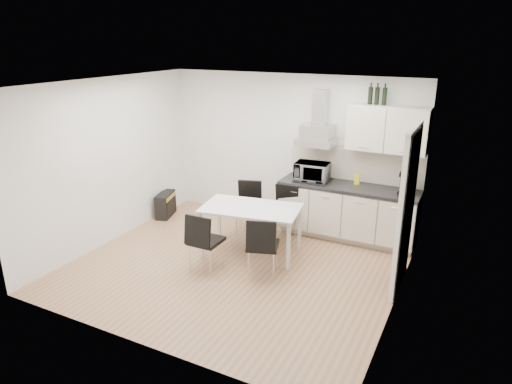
% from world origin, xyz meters
% --- Properties ---
extents(ground, '(4.50, 4.50, 0.00)m').
position_xyz_m(ground, '(0.00, 0.00, 0.00)').
color(ground, tan).
rests_on(ground, ground).
extents(wall_back, '(4.50, 0.10, 2.60)m').
position_xyz_m(wall_back, '(0.00, 2.00, 1.30)').
color(wall_back, silver).
rests_on(wall_back, ground).
extents(wall_front, '(4.50, 0.10, 2.60)m').
position_xyz_m(wall_front, '(0.00, -2.00, 1.30)').
color(wall_front, silver).
rests_on(wall_front, ground).
extents(wall_left, '(0.10, 4.00, 2.60)m').
position_xyz_m(wall_left, '(-2.25, 0.00, 1.30)').
color(wall_left, silver).
rests_on(wall_left, ground).
extents(wall_right, '(0.10, 4.00, 2.60)m').
position_xyz_m(wall_right, '(2.25, 0.00, 1.30)').
color(wall_right, silver).
rests_on(wall_right, ground).
extents(ceiling, '(4.50, 4.50, 0.00)m').
position_xyz_m(ceiling, '(0.00, 0.00, 2.60)').
color(ceiling, white).
rests_on(ceiling, wall_back).
extents(doorway, '(0.08, 1.04, 2.10)m').
position_xyz_m(doorway, '(2.21, 0.55, 1.05)').
color(doorway, white).
rests_on(doorway, ground).
extents(kitchenette, '(2.22, 0.64, 2.52)m').
position_xyz_m(kitchenette, '(1.19, 1.73, 0.83)').
color(kitchenette, beige).
rests_on(kitchenette, ground).
extents(dining_table, '(1.57, 1.05, 0.75)m').
position_xyz_m(dining_table, '(0.00, 0.51, 0.67)').
color(dining_table, white).
rests_on(dining_table, ground).
extents(chair_far_left, '(0.57, 0.61, 0.88)m').
position_xyz_m(chair_far_left, '(-0.39, 1.16, 0.44)').
color(chair_far_left, black).
rests_on(chair_far_left, ground).
extents(chair_far_right, '(0.46, 0.52, 0.88)m').
position_xyz_m(chair_far_right, '(0.23, 1.20, 0.44)').
color(chair_far_right, black).
rests_on(chair_far_right, ground).
extents(chair_near_left, '(0.44, 0.50, 0.88)m').
position_xyz_m(chair_near_left, '(-0.32, -0.25, 0.44)').
color(chair_near_left, black).
rests_on(chair_near_left, ground).
extents(chair_near_right, '(0.57, 0.61, 0.88)m').
position_xyz_m(chair_near_right, '(0.46, -0.02, 0.44)').
color(chair_near_right, black).
rests_on(chair_near_right, ground).
extents(guitar_amp, '(0.38, 0.57, 0.44)m').
position_xyz_m(guitar_amp, '(-2.12, 1.16, 0.22)').
color(guitar_amp, black).
rests_on(guitar_amp, ground).
extents(floor_speaker, '(0.24, 0.23, 0.32)m').
position_xyz_m(floor_speaker, '(-0.68, 1.90, 0.16)').
color(floor_speaker, black).
rests_on(floor_speaker, ground).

